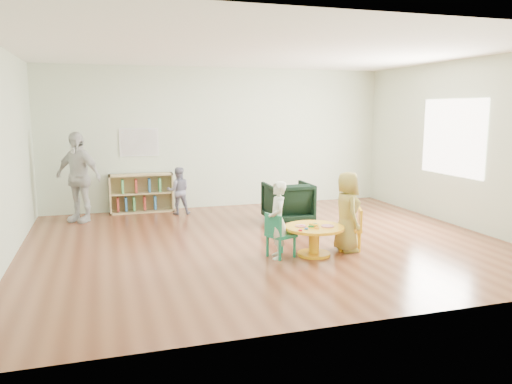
% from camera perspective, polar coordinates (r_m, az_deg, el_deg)
% --- Properties ---
extents(room, '(7.10, 7.00, 2.80)m').
position_cam_1_polar(room, '(7.30, 1.24, 8.77)').
color(room, brown).
rests_on(room, ground).
extents(activity_table, '(0.81, 0.81, 0.45)m').
position_cam_1_polar(activity_table, '(6.87, 6.66, -4.92)').
color(activity_table, '#F2A814').
rests_on(activity_table, ground).
extents(kid_chair_left, '(0.42, 0.42, 0.60)m').
position_cam_1_polar(kid_chair_left, '(6.72, 2.58, -4.81)').
color(kid_chair_left, '#157854').
rests_on(kid_chair_left, ground).
extents(kid_chair_right, '(0.42, 0.42, 0.60)m').
position_cam_1_polar(kid_chair_right, '(7.21, 11.02, -4.02)').
color(kid_chair_right, '#F2A814').
rests_on(kid_chair_right, ground).
extents(bookshelf, '(1.20, 0.30, 0.75)m').
position_cam_1_polar(bookshelf, '(9.93, -13.04, -0.15)').
color(bookshelf, tan).
rests_on(bookshelf, ground).
extents(alphabet_poster, '(0.74, 0.01, 0.54)m').
position_cam_1_polar(alphabet_poster, '(9.95, -13.22, 5.56)').
color(alphabet_poster, silver).
rests_on(alphabet_poster, ground).
extents(armchair, '(0.78, 0.80, 0.72)m').
position_cam_1_polar(armchair, '(8.80, 3.66, -1.19)').
color(armchair, black).
rests_on(armchair, ground).
extents(child_left, '(0.32, 0.42, 1.04)m').
position_cam_1_polar(child_left, '(6.65, 2.48, -3.22)').
color(child_left, white).
rests_on(child_left, ground).
extents(child_right, '(0.42, 0.59, 1.13)m').
position_cam_1_polar(child_right, '(7.09, 10.36, -2.22)').
color(child_right, yellow).
rests_on(child_right, ground).
extents(toddler, '(0.47, 0.38, 0.90)m').
position_cam_1_polar(toddler, '(9.57, -8.85, 0.14)').
color(toddler, '#19193F').
rests_on(toddler, ground).
extents(adult_caretaker, '(0.97, 0.89, 1.60)m').
position_cam_1_polar(adult_caretaker, '(9.34, -19.68, 1.63)').
color(adult_caretaker, silver).
rests_on(adult_caretaker, ground).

